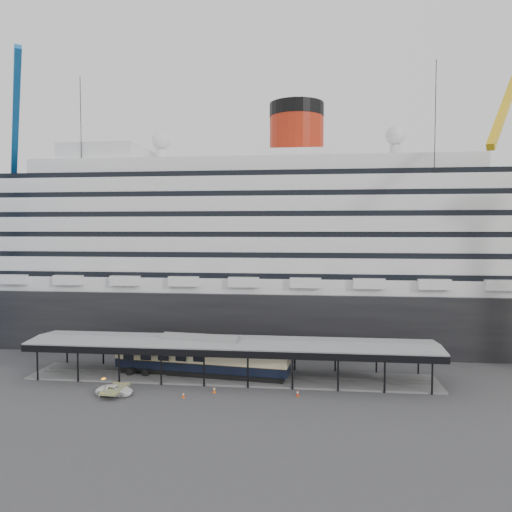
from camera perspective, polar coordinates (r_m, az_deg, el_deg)
The scene contains 8 objects.
ground at distance 66.41m, azimuth -3.60°, elevation -14.96°, with size 200.00×200.00×0.00m, color #3E3E41.
cruise_ship at distance 94.86m, azimuth -0.20°, elevation 1.72°, with size 130.00×30.00×43.90m.
platform_canopy at distance 70.47m, azimuth -2.88°, elevation -11.90°, with size 56.00×9.18×5.30m.
port_truck at distance 66.29m, azimuth -15.83°, elevation -14.55°, with size 2.05×4.45×1.24m, color white.
pullman_carriage at distance 71.12m, azimuth -6.29°, elevation -11.31°, with size 24.92×6.18×24.27m.
traffic_cone_left at distance 63.77m, azimuth -8.31°, elevation -15.43°, with size 0.37×0.37×0.71m.
traffic_cone_mid at distance 65.06m, azimuth -4.79°, elevation -14.98°, with size 0.53×0.53×0.82m.
traffic_cone_right at distance 63.80m, azimuth 4.79°, elevation -15.35°, with size 0.45×0.45×0.81m.
Camera 1 is at (11.20, -62.18, 20.48)m, focal length 35.00 mm.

